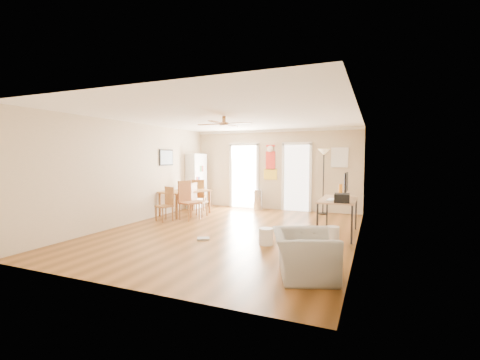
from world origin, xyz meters
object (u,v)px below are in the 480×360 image
at_px(trash_can, 258,200).
at_px(printer, 342,198).
at_px(dining_table, 185,203).
at_px(torchiere_lamp, 323,182).
at_px(dining_chair_near, 164,204).
at_px(dining_chair_right_b, 189,201).
at_px(armchair, 304,255).
at_px(dining_chair_far, 199,195).
at_px(computer_desk, 338,217).
at_px(wastebasket_b, 333,234).
at_px(bookshelf, 196,181).
at_px(wastebasket_a, 266,236).
at_px(dining_chair_right_a, 199,200).

bearing_deg(trash_can, printer, -47.17).
distance_m(dining_table, torchiere_lamp, 4.17).
distance_m(dining_chair_near, trash_can, 3.23).
xyz_separation_m(dining_chair_right_b, armchair, (3.75, -3.01, -0.21)).
xyz_separation_m(trash_can, torchiere_lamp, (2.08, -0.02, 0.65)).
bearing_deg(dining_chair_far, computer_desk, 139.86).
bearing_deg(dining_table, wastebasket_b, -18.53).
xyz_separation_m(bookshelf, armchair, (4.70, -5.02, -0.59)).
relative_size(torchiere_lamp, computer_desk, 1.31).
xyz_separation_m(dining_chair_far, trash_can, (1.74, 0.78, -0.16)).
xyz_separation_m(wastebasket_a, wastebasket_b, (1.17, 0.79, -0.01)).
bearing_deg(dining_chair_right_a, bookshelf, 28.80).
bearing_deg(printer, wastebasket_b, -169.39).
height_order(dining_table, computer_desk, computer_desk).
xyz_separation_m(computer_desk, wastebasket_a, (-1.21, -1.38, -0.24)).
xyz_separation_m(printer, armchair, (-0.30, -2.24, -0.57)).
height_order(dining_chair_near, wastebasket_a, dining_chair_near).
height_order(bookshelf, torchiere_lamp, torchiere_lamp).
bearing_deg(dining_chair_near, torchiere_lamp, 55.69).
relative_size(dining_chair_right_b, wastebasket_a, 3.25).
relative_size(dining_chair_right_b, dining_chair_far, 1.07).
distance_m(bookshelf, dining_table, 1.50).
distance_m(dining_chair_right_b, printer, 4.14).
bearing_deg(trash_can, wastebasket_a, -68.37).
bearing_deg(printer, computer_desk, 98.39).
xyz_separation_m(trash_can, wastebasket_b, (2.74, -3.17, -0.18)).
xyz_separation_m(dining_table, dining_chair_right_a, (0.55, -0.14, 0.12)).
bearing_deg(dining_table, dining_chair_far, 92.80).
xyz_separation_m(trash_can, wastebasket_a, (1.57, -3.96, -0.17)).
bearing_deg(wastebasket_a, torchiere_lamp, 82.66).
xyz_separation_m(torchiere_lamp, wastebasket_b, (0.66, -3.15, -0.83)).
relative_size(computer_desk, wastebasket_b, 4.97).
distance_m(dining_chair_right_a, wastebasket_a, 3.47).
bearing_deg(dining_chair_right_b, dining_chair_near, 145.09).
bearing_deg(bookshelf, torchiere_lamp, 23.26).
distance_m(wastebasket_a, wastebasket_b, 1.41).
bearing_deg(computer_desk, dining_table, 168.71).
bearing_deg(dining_table, armchair, -40.58).
relative_size(dining_table, wastebasket_b, 4.77).
xyz_separation_m(printer, wastebasket_b, (-0.16, -0.04, -0.74)).
relative_size(bookshelf, dining_chair_near, 2.02).
distance_m(wastebasket_b, armchair, 2.21).
xyz_separation_m(trash_can, armchair, (2.60, -5.37, -0.01)).
distance_m(computer_desk, wastebasket_a, 1.85).
bearing_deg(torchiere_lamp, armchair, -84.41).
height_order(computer_desk, armchair, computer_desk).
bearing_deg(dining_chair_right_a, dining_table, 71.84).
relative_size(bookshelf, torchiere_lamp, 0.93).
height_order(wastebasket_a, wastebasket_b, wastebasket_a).
relative_size(torchiere_lamp, wastebasket_a, 6.03).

